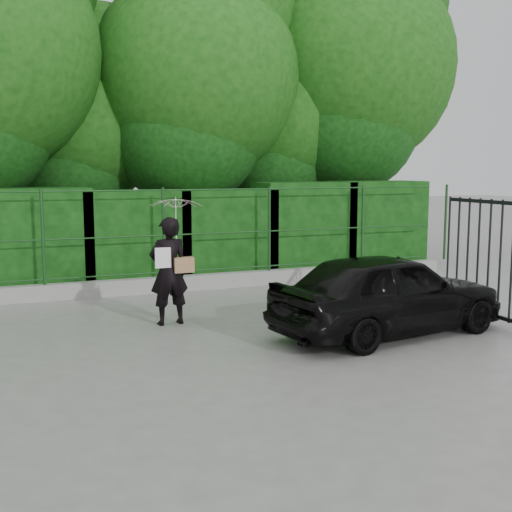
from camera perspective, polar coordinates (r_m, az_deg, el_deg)
name	(u,v)px	position (r m, az deg, el deg)	size (l,w,h in m)	color
ground	(217,352)	(8.81, -3.53, -8.55)	(80.00, 80.00, 0.00)	gray
kerb	(145,286)	(13.01, -9.83, -2.62)	(14.00, 0.25, 0.30)	#9E9E99
fence	(155,233)	(12.91, -8.98, 2.03)	(14.13, 0.06, 1.80)	#183F19
hedge	(139,237)	(13.88, -10.33, 1.70)	(14.20, 1.20, 2.17)	black
trees	(159,80)	(16.35, -8.65, 15.23)	(17.10, 6.15, 8.08)	black
woman	(173,244)	(10.25, -7.39, 1.06)	(0.89, 0.84, 2.03)	black
car	(388,293)	(9.78, 11.68, -3.23)	(1.50, 3.72, 1.27)	black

